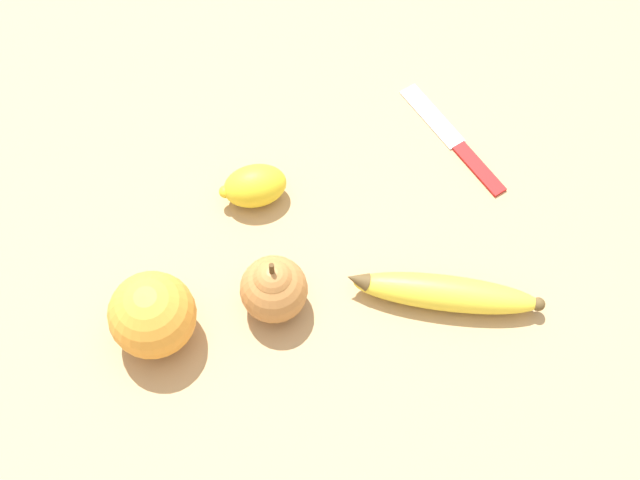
# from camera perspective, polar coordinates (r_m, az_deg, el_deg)

# --- Properties ---
(ground_plane) EXTENTS (3.00, 3.00, 0.00)m
(ground_plane) POSITION_cam_1_polar(r_m,az_deg,el_deg) (0.94, 4.44, -1.62)
(ground_plane) COLOR tan
(banana) EXTENTS (0.21, 0.04, 0.04)m
(banana) POSITION_cam_1_polar(r_m,az_deg,el_deg) (0.91, 7.95, -3.36)
(banana) COLOR yellow
(banana) RESTS_ON ground_plane
(orange) EXTENTS (0.09, 0.09, 0.09)m
(orange) POSITION_cam_1_polar(r_m,az_deg,el_deg) (0.88, -10.68, -4.74)
(orange) COLOR orange
(orange) RESTS_ON ground_plane
(pear) EXTENTS (0.07, 0.07, 0.09)m
(pear) POSITION_cam_1_polar(r_m,az_deg,el_deg) (0.89, -2.98, -3.07)
(pear) COLOR #B2753D
(pear) RESTS_ON ground_plane
(lemon) EXTENTS (0.08, 0.07, 0.05)m
(lemon) POSITION_cam_1_polar(r_m,az_deg,el_deg) (0.96, -4.21, 3.47)
(lemon) COLOR yellow
(lemon) RESTS_ON ground_plane
(paring_knife) EXTENTS (0.13, 0.15, 0.01)m
(paring_knife) POSITION_cam_1_polar(r_m,az_deg,el_deg) (1.03, 8.70, 6.21)
(paring_knife) COLOR silver
(paring_knife) RESTS_ON ground_plane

